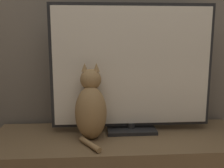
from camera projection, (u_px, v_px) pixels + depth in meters
name	position (u px, v px, depth m)	size (l,w,h in m)	color
tv	(132.00, 69.00, 1.48)	(0.92, 0.17, 0.73)	black
cat	(91.00, 108.00, 1.41)	(0.18, 0.28, 0.41)	#997547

